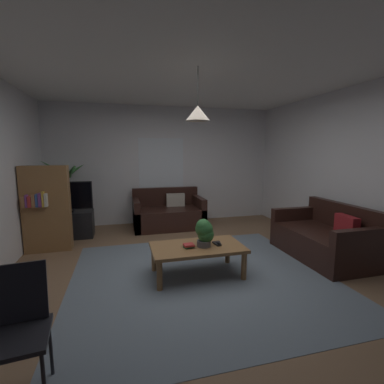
# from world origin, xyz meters

# --- Properties ---
(floor) EXTENTS (5.05, 5.54, 0.02)m
(floor) POSITION_xyz_m (0.00, 0.00, -0.01)
(floor) COLOR brown
(floor) RESTS_ON ground
(rug) EXTENTS (3.28, 3.05, 0.01)m
(rug) POSITION_xyz_m (0.00, -0.20, 0.00)
(rug) COLOR slate
(rug) RESTS_ON ground
(wall_back) EXTENTS (5.17, 0.06, 2.62)m
(wall_back) POSITION_xyz_m (0.00, 2.80, 1.31)
(wall_back) COLOR silver
(wall_back) RESTS_ON ground
(wall_right) EXTENTS (0.06, 5.54, 2.62)m
(wall_right) POSITION_xyz_m (2.55, 0.00, 1.31)
(wall_right) COLOR silver
(wall_right) RESTS_ON ground
(ceiling) EXTENTS (5.05, 5.54, 0.02)m
(ceiling) POSITION_xyz_m (0.00, 0.00, 2.63)
(ceiling) COLOR white
(window_pane) EXTENTS (1.02, 0.01, 1.16)m
(window_pane) POSITION_xyz_m (-0.08, 2.77, 1.34)
(window_pane) COLOR white
(couch_under_window) EXTENTS (1.47, 0.88, 0.82)m
(couch_under_window) POSITION_xyz_m (-0.01, 2.27, 0.27)
(couch_under_window) COLOR black
(couch_under_window) RESTS_ON ground
(couch_right_side) EXTENTS (0.88, 1.50, 0.82)m
(couch_right_side) POSITION_xyz_m (2.02, -0.01, 0.27)
(couch_right_side) COLOR black
(couch_right_side) RESTS_ON ground
(coffee_table) EXTENTS (1.20, 0.67, 0.40)m
(coffee_table) POSITION_xyz_m (-0.04, -0.12, 0.34)
(coffee_table) COLOR olive
(coffee_table) RESTS_ON ground
(book_on_table_0) EXTENTS (0.14, 0.12, 0.02)m
(book_on_table_0) POSITION_xyz_m (-0.16, -0.16, 0.41)
(book_on_table_0) COLOR #387247
(book_on_table_0) RESTS_ON coffee_table
(book_on_table_1) EXTENTS (0.14, 0.13, 0.02)m
(book_on_table_1) POSITION_xyz_m (-0.16, -0.16, 0.44)
(book_on_table_1) COLOR #B22D2D
(book_on_table_1) RESTS_ON coffee_table
(remote_on_table_0) EXTENTS (0.07, 0.17, 0.02)m
(remote_on_table_0) POSITION_xyz_m (0.22, -0.14, 0.41)
(remote_on_table_0) COLOR black
(remote_on_table_0) RESTS_ON coffee_table
(remote_on_table_1) EXTENTS (0.08, 0.17, 0.02)m
(remote_on_table_1) POSITION_xyz_m (0.25, -0.13, 0.41)
(remote_on_table_1) COLOR black
(remote_on_table_1) RESTS_ON coffee_table
(potted_plant_on_table) EXTENTS (0.24, 0.23, 0.36)m
(potted_plant_on_table) POSITION_xyz_m (0.05, -0.15, 0.60)
(potted_plant_on_table) COLOR #4C4C51
(potted_plant_on_table) RESTS_ON coffee_table
(tv_stand) EXTENTS (0.90, 0.44, 0.50)m
(tv_stand) POSITION_xyz_m (-1.97, 2.02, 0.25)
(tv_stand) COLOR black
(tv_stand) RESTS_ON ground
(tv) EXTENTS (0.92, 0.16, 0.57)m
(tv) POSITION_xyz_m (-1.97, 2.00, 0.79)
(tv) COLOR black
(tv) RESTS_ON tv_stand
(potted_palm_corner) EXTENTS (0.87, 0.81, 1.49)m
(potted_palm_corner) POSITION_xyz_m (-2.05, 2.57, 0.68)
(potted_palm_corner) COLOR #B77051
(potted_palm_corner) RESTS_ON ground
(bookshelf_corner) EXTENTS (0.70, 0.31, 1.40)m
(bookshelf_corner) POSITION_xyz_m (-2.16, 1.35, 0.71)
(bookshelf_corner) COLOR olive
(bookshelf_corner) RESTS_ON ground
(folding_chair) EXTENTS (0.44, 0.46, 0.87)m
(folding_chair) POSITION_xyz_m (-1.66, -1.54, 0.51)
(folding_chair) COLOR black
(folding_chair) RESTS_ON ground
(pendant_lamp) EXTENTS (0.30, 0.30, 0.63)m
(pendant_lamp) POSITION_xyz_m (-0.04, -0.12, 2.08)
(pendant_lamp) COLOR black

